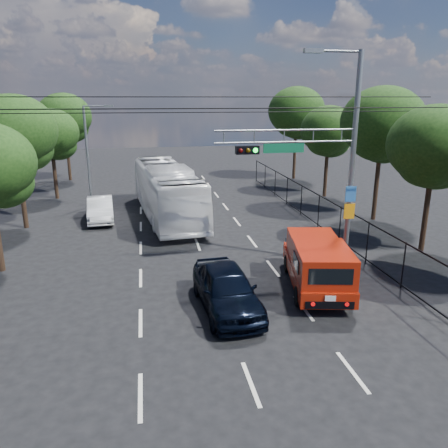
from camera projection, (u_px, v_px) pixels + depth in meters
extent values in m
plane|color=black|center=(251.00, 384.00, 12.02)|extent=(120.00, 120.00, 0.00)
cube|color=beige|center=(140.00, 396.00, 11.50)|extent=(0.12, 2.00, 0.01)
cube|color=beige|center=(141.00, 322.00, 15.28)|extent=(0.12, 2.00, 0.01)
cube|color=beige|center=(141.00, 278.00, 19.05)|extent=(0.12, 2.00, 0.01)
cube|color=beige|center=(141.00, 248.00, 22.83)|extent=(0.12, 2.00, 0.01)
cube|color=beige|center=(141.00, 226.00, 26.61)|extent=(0.12, 2.00, 0.01)
cube|color=beige|center=(141.00, 210.00, 30.39)|extent=(0.12, 2.00, 0.01)
cube|color=beige|center=(141.00, 198.00, 34.16)|extent=(0.12, 2.00, 0.01)
cube|color=beige|center=(141.00, 188.00, 37.94)|extent=(0.12, 2.00, 0.01)
cube|color=beige|center=(141.00, 179.00, 41.72)|extent=(0.12, 2.00, 0.01)
cube|color=beige|center=(251.00, 384.00, 12.02)|extent=(0.12, 2.00, 0.01)
cube|color=beige|center=(225.00, 315.00, 15.79)|extent=(0.12, 2.00, 0.01)
cube|color=beige|center=(209.00, 273.00, 19.57)|extent=(0.12, 2.00, 0.01)
cube|color=beige|center=(198.00, 244.00, 23.35)|extent=(0.12, 2.00, 0.01)
cube|color=beige|center=(190.00, 224.00, 27.13)|extent=(0.12, 2.00, 0.01)
cube|color=beige|center=(184.00, 208.00, 30.90)|extent=(0.12, 2.00, 0.01)
cube|color=beige|center=(179.00, 196.00, 34.68)|extent=(0.12, 2.00, 0.01)
cube|color=beige|center=(175.00, 186.00, 38.46)|extent=(0.12, 2.00, 0.01)
cube|color=beige|center=(172.00, 178.00, 42.24)|extent=(0.12, 2.00, 0.01)
cube|color=beige|center=(352.00, 372.00, 12.53)|extent=(0.12, 2.00, 0.01)
cube|color=beige|center=(303.00, 308.00, 16.31)|extent=(0.12, 2.00, 0.01)
cube|color=beige|center=(273.00, 268.00, 20.09)|extent=(0.12, 2.00, 0.01)
cube|color=beige|center=(252.00, 241.00, 23.87)|extent=(0.12, 2.00, 0.01)
cube|color=beige|center=(237.00, 222.00, 27.64)|extent=(0.12, 2.00, 0.01)
cube|color=beige|center=(225.00, 207.00, 31.42)|extent=(0.12, 2.00, 0.01)
cube|color=beige|center=(216.00, 195.00, 35.20)|extent=(0.12, 2.00, 0.01)
cube|color=beige|center=(209.00, 185.00, 38.98)|extent=(0.12, 2.00, 0.01)
cube|color=beige|center=(203.00, 177.00, 42.75)|extent=(0.12, 2.00, 0.01)
cylinder|color=slate|center=(352.00, 164.00, 19.36)|extent=(0.24, 0.24, 9.50)
cylinder|color=slate|center=(339.00, 51.00, 17.89)|extent=(2.00, 0.10, 0.10)
cube|color=slate|center=(313.00, 51.00, 17.70)|extent=(0.80, 0.25, 0.18)
cylinder|color=slate|center=(287.00, 130.00, 18.41)|extent=(6.20, 0.08, 0.08)
cylinder|color=slate|center=(286.00, 142.00, 18.55)|extent=(6.20, 0.08, 0.08)
cube|color=black|center=(247.00, 150.00, 18.34)|extent=(1.00, 0.28, 0.35)
sphere|color=#3F0505|center=(241.00, 151.00, 18.14)|extent=(0.20, 0.20, 0.20)
sphere|color=#4C3805|center=(248.00, 150.00, 18.20)|extent=(0.20, 0.20, 0.20)
sphere|color=#0CE533|center=(255.00, 150.00, 18.25)|extent=(0.20, 0.20, 0.20)
cube|color=#0D5C39|center=(284.00, 148.00, 18.60)|extent=(1.80, 0.05, 0.40)
cube|color=#2560AD|center=(351.00, 194.00, 19.61)|extent=(0.50, 0.04, 0.70)
cube|color=orange|center=(349.00, 211.00, 19.83)|extent=(0.50, 0.04, 0.70)
cylinder|color=slate|center=(342.00, 135.00, 18.91)|extent=(0.05, 0.05, 0.50)
cylinder|color=slate|center=(313.00, 136.00, 18.69)|extent=(0.05, 0.05, 0.50)
cylinder|color=slate|center=(284.00, 136.00, 18.46)|extent=(0.05, 0.05, 0.50)
cylinder|color=slate|center=(254.00, 137.00, 18.24)|extent=(0.05, 0.05, 0.50)
cylinder|color=slate|center=(224.00, 137.00, 18.01)|extent=(0.05, 0.05, 0.50)
cylinder|color=slate|center=(88.00, 157.00, 30.69)|extent=(0.18, 0.18, 7.00)
cylinder|color=slate|center=(95.00, 106.00, 29.85)|extent=(1.60, 0.09, 0.09)
cube|color=slate|center=(109.00, 106.00, 30.01)|extent=(0.60, 0.22, 0.15)
cylinder|color=black|center=(215.00, 108.00, 15.67)|extent=(22.00, 0.04, 0.04)
cylinder|color=black|center=(202.00, 97.00, 18.86)|extent=(22.00, 0.04, 0.04)
cylinder|color=black|center=(198.00, 112.00, 20.47)|extent=(22.00, 0.04, 0.04)
cube|color=black|center=(334.00, 203.00, 24.11)|extent=(0.04, 34.00, 0.06)
cube|color=black|center=(331.00, 234.00, 24.62)|extent=(0.04, 34.00, 0.06)
cylinder|color=black|center=(403.00, 265.00, 17.77)|extent=(0.06, 0.06, 2.00)
cylinder|color=black|center=(367.00, 242.00, 20.60)|extent=(0.06, 0.06, 2.00)
cylinder|color=black|center=(340.00, 225.00, 23.44)|extent=(0.06, 0.06, 2.00)
cylinder|color=black|center=(319.00, 211.00, 26.27)|extent=(0.06, 0.06, 2.00)
cylinder|color=black|center=(301.00, 200.00, 29.10)|extent=(0.06, 0.06, 2.00)
cylinder|color=black|center=(287.00, 191.00, 31.94)|extent=(0.06, 0.06, 2.00)
cylinder|color=black|center=(275.00, 183.00, 34.77)|extent=(0.06, 0.06, 2.00)
cylinder|color=black|center=(265.00, 177.00, 37.60)|extent=(0.06, 0.06, 2.00)
cylinder|color=black|center=(256.00, 171.00, 40.43)|extent=(0.06, 0.06, 2.00)
cylinder|color=black|center=(426.00, 211.00, 21.86)|extent=(0.28, 0.28, 4.20)
ellipsoid|color=black|center=(435.00, 145.00, 20.94)|extent=(4.50, 4.50, 3.83)
ellipsoid|color=black|center=(436.00, 165.00, 21.58)|extent=(3.00, 3.00, 2.40)
ellipsoid|color=black|center=(429.00, 164.00, 20.94)|extent=(2.85, 2.85, 2.28)
cylinder|color=black|center=(377.00, 183.00, 27.55)|extent=(0.28, 0.28, 4.76)
ellipsoid|color=black|center=(383.00, 122.00, 26.50)|extent=(5.10, 5.10, 4.33)
ellipsoid|color=black|center=(384.00, 141.00, 27.19)|extent=(3.40, 3.40, 2.72)
ellipsoid|color=black|center=(377.00, 140.00, 26.54)|extent=(3.23, 3.23, 2.58)
cylinder|color=black|center=(326.00, 171.00, 34.20)|extent=(0.28, 0.28, 4.03)
ellipsoid|color=black|center=(329.00, 130.00, 33.31)|extent=(4.32, 4.32, 3.67)
ellipsoid|color=black|center=(331.00, 143.00, 33.94)|extent=(2.88, 2.88, 2.30)
ellipsoid|color=black|center=(325.00, 142.00, 33.30)|extent=(2.74, 2.74, 2.19)
cylinder|color=black|center=(295.00, 153.00, 41.66)|extent=(0.28, 0.28, 4.93)
ellipsoid|color=black|center=(297.00, 111.00, 40.57)|extent=(5.28, 5.28, 4.49)
ellipsoid|color=black|center=(299.00, 124.00, 41.27)|extent=(3.52, 3.52, 2.82)
ellipsoid|color=black|center=(293.00, 123.00, 40.62)|extent=(3.34, 3.34, 2.68)
ellipsoid|color=black|center=(2.00, 184.00, 19.12)|extent=(2.72, 2.72, 2.18)
cylinder|color=black|center=(22.00, 191.00, 25.75)|extent=(0.28, 0.28, 4.48)
ellipsoid|color=black|center=(14.00, 131.00, 24.77)|extent=(4.80, 4.80, 4.08)
ellipsoid|color=black|center=(25.00, 150.00, 25.43)|extent=(3.20, 3.20, 2.56)
ellipsoid|color=black|center=(9.00, 148.00, 24.79)|extent=(3.04, 3.04, 2.43)
cylinder|color=black|center=(55.00, 173.00, 33.46)|extent=(0.28, 0.28, 3.92)
ellipsoid|color=black|center=(50.00, 133.00, 32.59)|extent=(4.20, 4.20, 3.57)
ellipsoid|color=black|center=(58.00, 145.00, 33.22)|extent=(2.80, 2.80, 2.24)
ellipsoid|color=black|center=(46.00, 144.00, 32.58)|extent=(2.66, 2.66, 2.13)
cylinder|color=black|center=(68.00, 156.00, 40.88)|extent=(0.28, 0.28, 4.59)
ellipsoid|color=black|center=(64.00, 116.00, 39.87)|extent=(4.92, 4.92, 4.18)
ellipsoid|color=black|center=(70.00, 129.00, 40.55)|extent=(3.28, 3.28, 2.62)
ellipsoid|color=black|center=(61.00, 127.00, 39.90)|extent=(3.12, 3.12, 2.49)
cylinder|color=black|center=(288.00, 264.00, 19.63)|extent=(0.42, 0.80, 0.76)
cylinder|color=black|center=(329.00, 264.00, 19.60)|extent=(0.42, 0.80, 0.76)
cylinder|color=black|center=(299.00, 296.00, 16.41)|extent=(0.42, 0.80, 0.76)
cylinder|color=black|center=(348.00, 297.00, 16.38)|extent=(0.42, 0.80, 0.76)
cube|color=maroon|center=(316.00, 272.00, 17.93)|extent=(3.08, 5.71, 0.61)
cube|color=maroon|center=(306.00, 250.00, 20.24)|extent=(2.08, 0.98, 0.60)
cube|color=black|center=(305.00, 243.00, 20.44)|extent=(1.89, 0.79, 0.33)
cube|color=maroon|center=(311.00, 244.00, 18.90)|extent=(2.24, 2.03, 1.03)
cube|color=black|center=(315.00, 249.00, 18.10)|extent=(1.66, 0.38, 0.60)
cube|color=maroon|center=(323.00, 263.00, 16.54)|extent=(2.51, 3.10, 1.14)
cube|color=black|center=(350.00, 263.00, 16.52)|extent=(0.30, 1.28, 0.49)
cube|color=black|center=(296.00, 262.00, 16.55)|extent=(0.30, 1.28, 0.49)
cube|color=black|center=(331.00, 277.00, 15.22)|extent=(1.55, 0.36, 0.60)
cube|color=black|center=(330.00, 305.00, 15.39)|extent=(1.72, 0.42, 0.28)
cube|color=silver|center=(330.00, 299.00, 15.27)|extent=(0.38, 0.11, 0.19)
imported|color=black|center=(227.00, 289.00, 16.03)|extent=(2.28, 4.97, 1.65)
imported|color=white|center=(167.00, 191.00, 28.36)|extent=(4.23, 12.53, 3.42)
imported|color=silver|center=(100.00, 209.00, 27.76)|extent=(1.92, 4.56, 1.47)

